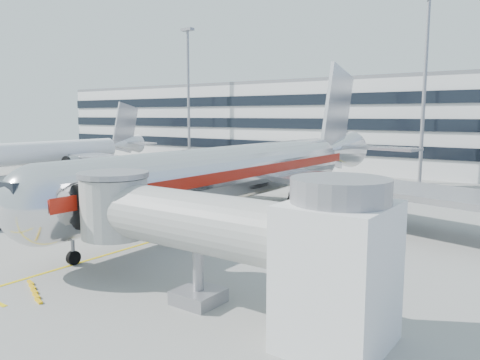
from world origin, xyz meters
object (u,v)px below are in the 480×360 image
Objects in this scene: main_jet at (249,170)px; belt_loader at (86,215)px; cargo_container_front at (23,217)px; cargo_container_left at (12,208)px; ramp_worker at (88,216)px; cargo_container_right at (59,200)px.

main_jet is 9.77× the size of belt_loader.
cargo_container_left is at bearing 161.77° from cargo_container_front.
belt_loader is at bearing 96.26° from ramp_worker.
cargo_container_left reaches higher than cargo_container_front.
cargo_container_left is 9.14m from ramp_worker.
main_jet reaches higher than cargo_container_front.
belt_loader reaches higher than cargo_container_left.
belt_loader is 8.65m from cargo_container_right.
cargo_container_right is (-17.37, -9.40, -3.43)m from main_jet.
main_jet is 29.77× the size of cargo_container_left.
cargo_container_front is (-12.67, -15.92, -3.45)m from main_jet.
ramp_worker reaches higher than cargo_container_left.
cargo_container_left is at bearing -85.10° from cargo_container_right.
ramp_worker is at bearing 11.37° from cargo_container_left.
cargo_container_right reaches higher than cargo_container_front.
ramp_worker reaches higher than cargo_container_right.
belt_loader is (-9.15, -12.10, -3.54)m from main_jet.
belt_loader is at bearing 17.24° from cargo_container_left.
main_jet reaches higher than cargo_container_right.
cargo_container_right is at bearing 161.81° from belt_loader.
cargo_container_right is at bearing 94.90° from cargo_container_left.
cargo_container_right is 0.97× the size of cargo_container_front.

